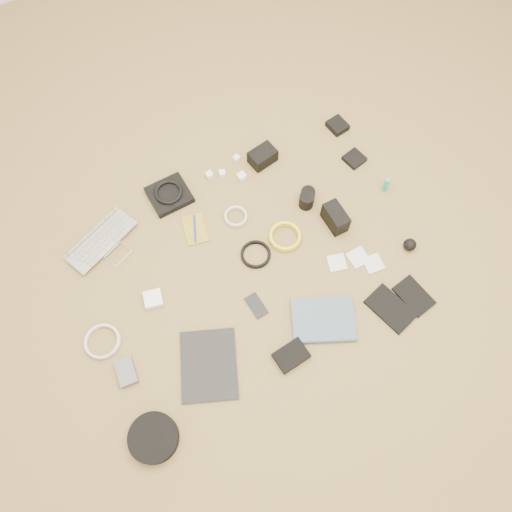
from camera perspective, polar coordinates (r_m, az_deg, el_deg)
name	(u,v)px	position (r m, az deg, el deg)	size (l,w,h in m)	color
room_shell	(250,0)	(1.03, -0.68, 27.23)	(4.04, 4.04, 2.58)	olive
laptop	(109,247)	(2.17, -16.43, 0.99)	(0.31, 0.22, 0.02)	#BABABF
headphone_pouch	(169,195)	(2.23, -9.88, 6.90)	(0.17, 0.16, 0.03)	black
headphones	(168,192)	(2.21, -9.97, 7.21)	(0.12, 0.12, 0.02)	black
charger_a	(209,175)	(2.26, -5.37, 9.21)	(0.03, 0.03, 0.03)	white
charger_b	(222,174)	(2.26, -3.87, 9.39)	(0.03, 0.03, 0.03)	white
charger_c	(237,158)	(2.31, -2.24, 11.09)	(0.03, 0.03, 0.03)	white
charger_d	(242,177)	(2.25, -1.64, 9.04)	(0.03, 0.03, 0.03)	white
dslr_camera	(263,157)	(2.29, 0.76, 11.30)	(0.12, 0.08, 0.07)	black
lens_pouch	(337,126)	(2.44, 9.29, 14.50)	(0.08, 0.09, 0.03)	black
notebook_olive	(195,229)	(2.14, -6.99, 3.05)	(0.09, 0.14, 0.01)	olive
pen_blue	(195,228)	(2.13, -7.01, 3.15)	(0.01, 0.01, 0.13)	#161FB4
cable_white_a	(236,217)	(2.15, -2.32, 4.46)	(0.10, 0.10, 0.01)	silver
lens_a	(306,201)	(2.17, 5.79, 6.31)	(0.06, 0.06, 0.07)	black
lens_b	(308,195)	(2.19, 5.93, 7.00)	(0.06, 0.06, 0.06)	black
card_reader	(354,159)	(2.35, 11.17, 10.85)	(0.08, 0.08, 0.02)	black
power_brick	(153,299)	(2.03, -11.66, -4.85)	(0.07, 0.07, 0.03)	white
cable_white_b	(103,342)	(2.04, -17.11, -9.35)	(0.14, 0.14, 0.01)	silver
cable_black	(256,255)	(2.07, -0.03, 0.13)	(0.13, 0.13, 0.01)	black
cable_yellow	(285,237)	(2.11, 3.32, 2.16)	(0.14, 0.14, 0.02)	yellow
flash	(335,218)	(2.13, 9.05, 4.35)	(0.07, 0.12, 0.09)	black
lens_cleaner	(386,185)	(2.27, 14.62, 7.87)	(0.02, 0.02, 0.08)	teal
battery_charger	(126,372)	(1.97, -14.59, -12.72)	(0.07, 0.10, 0.03)	#57585C
tablet	(209,365)	(1.93, -5.41, -12.28)	(0.21, 0.27, 0.01)	black
phone	(256,306)	(1.99, 0.04, -5.69)	(0.05, 0.10, 0.01)	black
filter_case_left	(337,263)	(2.08, 9.23, -0.77)	(0.07, 0.07, 0.01)	silver
filter_case_mid	(358,258)	(2.11, 11.59, -0.19)	(0.08, 0.08, 0.01)	silver
filter_case_right	(373,264)	(2.11, 13.26, -0.86)	(0.07, 0.07, 0.01)	silver
air_blower	(410,245)	(2.16, 17.17, 1.25)	(0.05, 0.05, 0.05)	black
headphone_case	(154,438)	(1.91, -11.62, -19.68)	(0.18, 0.18, 0.05)	black
drive_case	(291,356)	(1.93, 4.04, -11.28)	(0.12, 0.09, 0.03)	black
paperback	(326,343)	(1.96, 7.97, -9.78)	(0.18, 0.24, 0.02)	#3F586B
notebook_black_a	(390,309)	(2.05, 15.11, -5.82)	(0.12, 0.19, 0.01)	black
notebook_black_b	(414,296)	(2.10, 17.59, -4.37)	(0.10, 0.15, 0.01)	black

